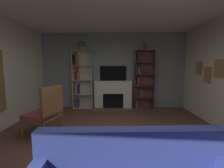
% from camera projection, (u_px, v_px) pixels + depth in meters
% --- Properties ---
extents(ground_plane, '(7.23, 7.23, 0.00)m').
position_uv_depth(ground_plane, '(110.00, 149.00, 2.89)').
color(ground_plane, brown).
extents(wall_back_accent, '(5.51, 0.06, 2.83)m').
position_uv_depth(wall_back_accent, '(113.00, 71.00, 5.75)').
color(wall_back_accent, gray).
rests_on(wall_back_accent, ground_plane).
extents(fireplace, '(1.48, 0.56, 1.04)m').
position_uv_depth(fireplace, '(113.00, 94.00, 5.69)').
color(fireplace, white).
rests_on(fireplace, ground_plane).
extents(tv, '(0.99, 0.06, 0.55)m').
position_uv_depth(tv, '(113.00, 73.00, 5.70)').
color(tv, black).
rests_on(tv, fireplace).
extents(bookshelf_left, '(0.74, 0.29, 2.16)m').
position_uv_depth(bookshelf_left, '(80.00, 80.00, 5.69)').
color(bookshelf_left, beige).
rests_on(bookshelf_left, ground_plane).
extents(bookshelf_right, '(0.74, 0.30, 2.16)m').
position_uv_depth(bookshelf_right, '(141.00, 80.00, 5.63)').
color(bookshelf_right, brown).
rests_on(bookshelf_right, ground_plane).
extents(potted_plant, '(0.24, 0.24, 0.35)m').
position_uv_depth(potted_plant, '(82.00, 45.00, 5.49)').
color(potted_plant, '#AF764D').
rests_on(potted_plant, bookshelf_left).
extents(vase_with_flowers, '(0.11, 0.11, 0.44)m').
position_uv_depth(vase_with_flowers, '(145.00, 46.00, 5.44)').
color(vase_with_flowers, '#963952').
rests_on(vase_with_flowers, bookshelf_right).
extents(armchair, '(0.80, 0.81, 1.15)m').
position_uv_depth(armchair, '(46.00, 111.00, 3.42)').
color(armchair, brown).
rests_on(armchair, ground_plane).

